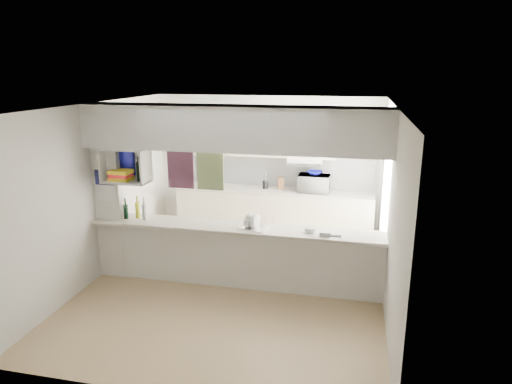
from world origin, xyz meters
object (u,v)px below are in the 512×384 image
(dish_rack, at_px, (255,222))
(wine_bottles, at_px, (136,211))
(microwave, at_px, (314,183))
(bowl, at_px, (315,173))

(dish_rack, xyz_separation_m, wine_bottles, (-1.80, 0.02, 0.04))
(microwave, relative_size, dish_rack, 1.18)
(dish_rack, bearing_deg, bowl, 88.71)
(microwave, distance_m, wine_bottles, 3.21)
(bowl, relative_size, wine_bottles, 0.72)
(microwave, height_order, bowl, bowl)
(dish_rack, bearing_deg, wine_bottles, -165.84)
(bowl, height_order, dish_rack, bowl)
(wine_bottles, bearing_deg, dish_rack, -0.55)
(wine_bottles, bearing_deg, bowl, 41.50)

